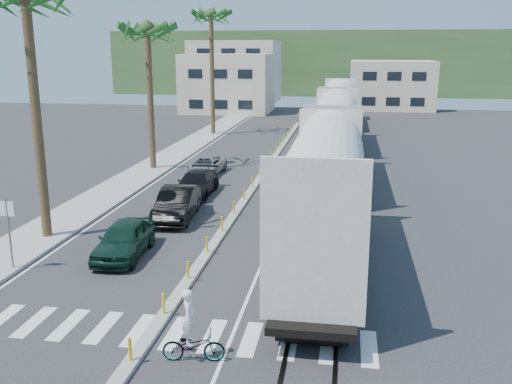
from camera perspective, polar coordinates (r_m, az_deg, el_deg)
ground at (r=20.57m, az=-8.30°, el=-11.06°), size 140.00×140.00×0.00m
sidewalk at (r=45.86m, az=-9.23°, el=3.11°), size 3.00×90.00×0.15m
rails at (r=46.53m, az=7.99°, el=3.25°), size 1.56×100.00×0.06m
median at (r=39.08m, az=0.36°, el=1.39°), size 0.45×60.00×0.85m
crosswalk at (r=18.87m, az=-10.15°, el=-13.56°), size 14.00×2.20×0.01m
lane_markings at (r=44.31m, az=-1.39°, el=2.81°), size 9.42×90.00×0.01m
freight_train at (r=42.68m, az=8.01°, el=6.19°), size 3.00×60.94×5.85m
palm_trees at (r=42.78m, az=-10.28°, el=16.74°), size 3.50×37.20×13.75m
street_sign at (r=24.60m, az=-23.52°, el=-2.96°), size 0.60×0.08×3.00m
buildings at (r=90.30m, az=1.37°, el=11.38°), size 38.00×27.00×10.00m
hillside at (r=117.88m, az=6.46°, el=12.74°), size 80.00×20.00×12.00m
car_lead at (r=25.17m, az=-13.04°, el=-4.61°), size 2.37×4.76×1.55m
car_second at (r=30.13m, az=-7.89°, el=-1.17°), size 2.52×5.27×1.65m
car_third at (r=34.90m, az=-6.00°, el=0.85°), size 2.05×5.02×1.45m
car_rear at (r=40.72m, az=-5.05°, el=2.64°), size 2.74×4.81×1.25m
cyclist at (r=16.84m, az=-6.37°, el=-14.36°), size 1.09×1.96×2.19m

